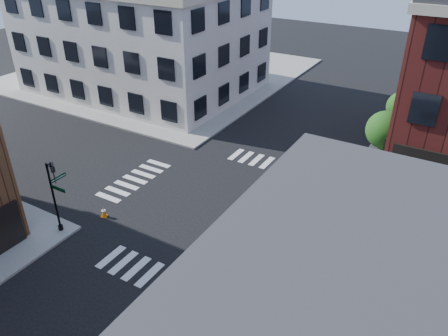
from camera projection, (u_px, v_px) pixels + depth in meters
name	position (u px, v px, depth m)	size (l,w,h in m)	color
ground	(219.00, 208.00, 27.84)	(120.00, 120.00, 0.00)	black
sidewalk_nw	(161.00, 72.00, 52.86)	(30.00, 30.00, 0.15)	gray
building_nw	(143.00, 37.00, 45.56)	(22.00, 16.00, 11.00)	silver
tree_near	(386.00, 132.00, 30.42)	(2.69, 2.69, 4.49)	black
tree_far	(402.00, 108.00, 35.06)	(2.43, 2.43, 4.07)	black
signal_pole	(55.00, 190.00, 24.41)	(1.29, 1.24, 4.60)	black
box_truck	(349.00, 270.00, 20.46)	(7.43, 3.00, 3.29)	silver
traffic_cone	(104.00, 212.00, 26.93)	(0.46, 0.46, 0.65)	orange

